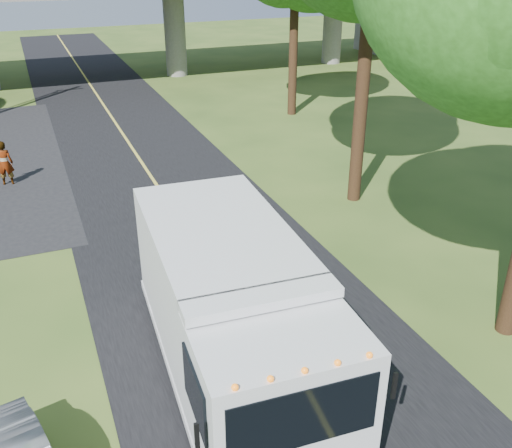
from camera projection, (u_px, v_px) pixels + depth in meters
ground at (317, 427)px, 10.70m from camera, size 120.00×120.00×0.00m
road at (177, 216)px, 18.99m from camera, size 7.00×90.00×0.02m
lane_line at (177, 215)px, 18.98m from camera, size 0.12×90.00×0.01m
overpass at (79, 8)px, 35.24m from camera, size 54.00×10.00×7.30m
step_van at (232, 308)px, 11.25m from camera, size 3.12×7.53×3.11m
pedestrian at (4, 163)px, 21.10m from camera, size 0.67×0.49×1.70m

